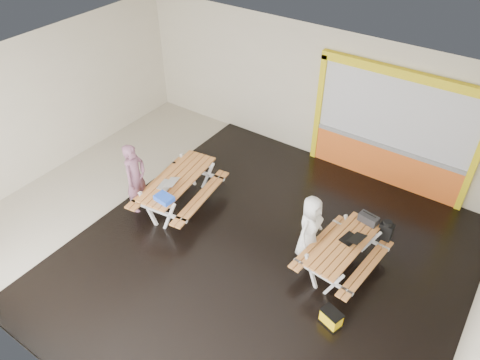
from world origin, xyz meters
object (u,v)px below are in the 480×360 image
Objects in this scene: person_left at (136,178)px; picnic_table_left at (179,185)px; dark_case at (312,250)px; laptop_left at (168,184)px; picnic_table_right at (343,250)px; person_right at (310,227)px; backpack at (386,230)px; toolbox at (368,219)px; laptop_right at (352,239)px; blue_pouch at (164,198)px; fluke_bag at (331,318)px.

picnic_table_left is at bearing -61.46° from person_left.
person_left is at bearing -142.14° from picnic_table_left.
laptop_left is at bearing -167.23° from dark_case.
picnic_table_right is at bearing -4.86° from dark_case.
person_right is at bearing 179.79° from picnic_table_right.
person_left is at bearing -160.82° from backpack.
picnic_table_right is 0.88m from toolbox.
toolbox is at bearing 43.91° from dark_case.
dark_case is (3.23, 0.39, -0.53)m from picnic_table_left.
laptop_right is at bearing -86.59° from person_left.
blue_pouch is (0.26, -0.41, -0.00)m from laptop_left.
laptop_left reaches higher than picnic_table_left.
person_left is 5.10m from fluke_bag.
backpack is (4.40, 1.21, 0.04)m from picnic_table_left.
picnic_table_right is 4.79× the size of toolbox.
person_left is at bearing 105.04° from person_right.
dark_case is at bearing -54.92° from person_right.
picnic_table_left is 4.00m from laptop_right.
toolbox is (0.06, 0.67, 0.03)m from laptop_right.
picnic_table_right is at bearing -120.01° from backpack.
picnic_table_left is 0.96m from person_left.
picnic_table_right is 1.02m from backpack.
picnic_table_right is at bearing 9.83° from laptop_left.
person_left reaches higher than dark_case.
blue_pouch is (0.27, -0.75, 0.26)m from picnic_table_left.
person_left is 3.91× the size of fluke_bag.
person_right reaches higher than fluke_bag.
laptop_right is 1.59m from fluke_bag.
person_left is 5.44m from backpack.
picnic_table_left is 4.57m from backpack.
picnic_table_left is 1.35× the size of person_left.
backpack is at bearing 35.13° from dark_case.
dark_case is at bearing 12.77° from laptop_left.
laptop_left reaches higher than backpack.
fluke_bag is (0.33, -1.44, -0.60)m from laptop_right.
toolbox is 1.33m from dark_case.
laptop_left is (0.75, 0.23, 0.02)m from person_left.
laptop_right is at bearing 7.82° from dark_case.
picnic_table_right is 0.77m from person_right.
toolbox is 0.92× the size of backpack.
person_right is at bearing 20.69° from blue_pouch.
picnic_table_left is at bearing -173.12° from dark_case.
person_right is 3.21m from laptop_left.
person_right is 3.47× the size of toolbox.
laptop_left is at bearing 122.74° from blue_pouch.
laptop_left is at bearing -170.17° from picnic_table_right.
picnic_table_left is at bearing -163.95° from toolbox.
blue_pouch is (-2.87, -1.08, 0.12)m from person_right.
toolbox is at bearing 26.94° from blue_pouch.
toolbox is 2.21m from fluke_bag.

